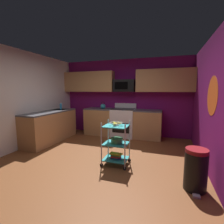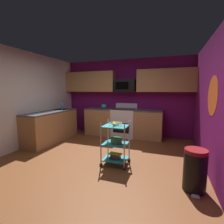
{
  "view_description": "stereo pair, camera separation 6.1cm",
  "coord_description": "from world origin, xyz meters",
  "px_view_note": "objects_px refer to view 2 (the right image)",
  "views": [
    {
      "loc": [
        1.44,
        -3.18,
        1.55
      ],
      "look_at": [
        0.23,
        0.39,
        1.05
      ],
      "focal_mm": 26.29,
      "sensor_mm": 36.0,
      "label": 1
    },
    {
      "loc": [
        1.5,
        -3.16,
        1.55
      ],
      "look_at": [
        0.23,
        0.39,
        1.05
      ],
      "focal_mm": 26.29,
      "sensor_mm": 36.0,
      "label": 2
    }
  ],
  "objects_px": {
    "oven_range": "(124,122)",
    "kettle": "(104,106)",
    "mixing_bowl_large": "(116,140)",
    "trash_can": "(195,170)",
    "microwave": "(125,86)",
    "dish_soap_bottle": "(62,107)",
    "fruit_bowl": "(116,123)",
    "book_stack": "(115,156)",
    "rolling_cart": "(116,143)"
  },
  "relations": [
    {
      "from": "rolling_cart",
      "to": "kettle",
      "type": "distance_m",
      "value": 2.48
    },
    {
      "from": "fruit_bowl",
      "to": "kettle",
      "type": "xyz_separation_m",
      "value": [
        -1.14,
        2.13,
        0.12
      ]
    },
    {
      "from": "book_stack",
      "to": "mixing_bowl_large",
      "type": "bearing_deg",
      "value": 0.0
    },
    {
      "from": "rolling_cart",
      "to": "book_stack",
      "type": "height_order",
      "value": "rolling_cart"
    },
    {
      "from": "kettle",
      "to": "trash_can",
      "type": "relative_size",
      "value": 0.4
    },
    {
      "from": "book_stack",
      "to": "kettle",
      "type": "xyz_separation_m",
      "value": [
        -1.14,
        2.13,
        0.81
      ]
    },
    {
      "from": "dish_soap_bottle",
      "to": "trash_can",
      "type": "xyz_separation_m",
      "value": [
        3.77,
        -1.82,
        -0.69
      ]
    },
    {
      "from": "fruit_bowl",
      "to": "kettle",
      "type": "relative_size",
      "value": 1.03
    },
    {
      "from": "fruit_bowl",
      "to": "book_stack",
      "type": "relative_size",
      "value": 1.01
    },
    {
      "from": "microwave",
      "to": "mixing_bowl_large",
      "type": "relative_size",
      "value": 2.78
    },
    {
      "from": "oven_range",
      "to": "microwave",
      "type": "bearing_deg",
      "value": 90.26
    },
    {
      "from": "microwave",
      "to": "kettle",
      "type": "distance_m",
      "value": 1.02
    },
    {
      "from": "book_stack",
      "to": "kettle",
      "type": "height_order",
      "value": "kettle"
    },
    {
      "from": "trash_can",
      "to": "microwave",
      "type": "bearing_deg",
      "value": 124.55
    },
    {
      "from": "mixing_bowl_large",
      "to": "book_stack",
      "type": "height_order",
      "value": "mixing_bowl_large"
    },
    {
      "from": "dish_soap_bottle",
      "to": "mixing_bowl_large",
      "type": "bearing_deg",
      "value": -30.34
    },
    {
      "from": "fruit_bowl",
      "to": "book_stack",
      "type": "bearing_deg",
      "value": -7.13
    },
    {
      "from": "fruit_bowl",
      "to": "mixing_bowl_large",
      "type": "relative_size",
      "value": 1.08
    },
    {
      "from": "oven_range",
      "to": "fruit_bowl",
      "type": "bearing_deg",
      "value": -79.19
    },
    {
      "from": "rolling_cart",
      "to": "mixing_bowl_large",
      "type": "height_order",
      "value": "rolling_cart"
    },
    {
      "from": "microwave",
      "to": "trash_can",
      "type": "relative_size",
      "value": 1.06
    },
    {
      "from": "book_stack",
      "to": "trash_can",
      "type": "distance_m",
      "value": 1.52
    },
    {
      "from": "mixing_bowl_large",
      "to": "rolling_cart",
      "type": "bearing_deg",
      "value": 180.0
    },
    {
      "from": "fruit_bowl",
      "to": "dish_soap_bottle",
      "type": "height_order",
      "value": "dish_soap_bottle"
    },
    {
      "from": "mixing_bowl_large",
      "to": "kettle",
      "type": "height_order",
      "value": "kettle"
    },
    {
      "from": "microwave",
      "to": "dish_soap_bottle",
      "type": "distance_m",
      "value": 2.21
    },
    {
      "from": "dish_soap_bottle",
      "to": "book_stack",
      "type": "bearing_deg",
      "value": -30.54
    },
    {
      "from": "microwave",
      "to": "mixing_bowl_large",
      "type": "bearing_deg",
      "value": -79.22
    },
    {
      "from": "rolling_cart",
      "to": "dish_soap_bottle",
      "type": "xyz_separation_m",
      "value": [
        -2.32,
        1.37,
        0.57
      ]
    },
    {
      "from": "mixing_bowl_large",
      "to": "trash_can",
      "type": "relative_size",
      "value": 0.38
    },
    {
      "from": "mixing_bowl_large",
      "to": "trash_can",
      "type": "bearing_deg",
      "value": -17.43
    },
    {
      "from": "fruit_bowl",
      "to": "mixing_bowl_large",
      "type": "bearing_deg",
      "value": -0.0
    },
    {
      "from": "kettle",
      "to": "trash_can",
      "type": "height_order",
      "value": "kettle"
    },
    {
      "from": "fruit_bowl",
      "to": "book_stack",
      "type": "xyz_separation_m",
      "value": [
        0.0,
        -0.0,
        -0.69
      ]
    },
    {
      "from": "fruit_bowl",
      "to": "trash_can",
      "type": "xyz_separation_m",
      "value": [
        1.44,
        -0.45,
        -0.55
      ]
    },
    {
      "from": "kettle",
      "to": "dish_soap_bottle",
      "type": "xyz_separation_m",
      "value": [
        -1.19,
        -0.76,
        0.02
      ]
    },
    {
      "from": "oven_range",
      "to": "book_stack",
      "type": "distance_m",
      "value": 2.19
    },
    {
      "from": "fruit_bowl",
      "to": "dish_soap_bottle",
      "type": "distance_m",
      "value": 2.7
    },
    {
      "from": "microwave",
      "to": "book_stack",
      "type": "xyz_separation_m",
      "value": [
        0.41,
        -2.24,
        -1.52
      ]
    },
    {
      "from": "microwave",
      "to": "kettle",
      "type": "bearing_deg",
      "value": -171.56
    },
    {
      "from": "oven_range",
      "to": "microwave",
      "type": "distance_m",
      "value": 1.23
    },
    {
      "from": "book_stack",
      "to": "fruit_bowl",
      "type": "bearing_deg",
      "value": 172.87
    },
    {
      "from": "oven_range",
      "to": "kettle",
      "type": "height_order",
      "value": "kettle"
    },
    {
      "from": "oven_range",
      "to": "kettle",
      "type": "bearing_deg",
      "value": -179.7
    },
    {
      "from": "book_stack",
      "to": "dish_soap_bottle",
      "type": "xyz_separation_m",
      "value": [
        -2.32,
        1.37,
        0.84
      ]
    },
    {
      "from": "rolling_cart",
      "to": "trash_can",
      "type": "height_order",
      "value": "rolling_cart"
    },
    {
      "from": "microwave",
      "to": "dish_soap_bottle",
      "type": "height_order",
      "value": "microwave"
    },
    {
      "from": "dish_soap_bottle",
      "to": "oven_range",
      "type": "bearing_deg",
      "value": 21.72
    },
    {
      "from": "fruit_bowl",
      "to": "trash_can",
      "type": "height_order",
      "value": "fruit_bowl"
    },
    {
      "from": "kettle",
      "to": "microwave",
      "type": "bearing_deg",
      "value": 8.44
    }
  ]
}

